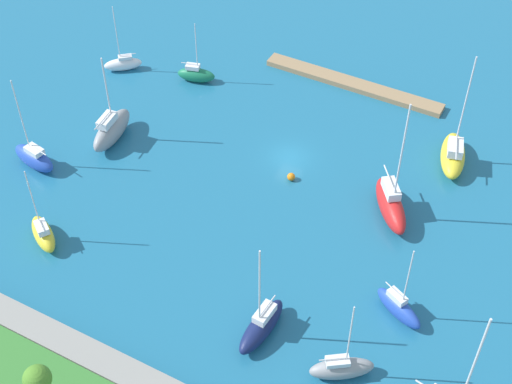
# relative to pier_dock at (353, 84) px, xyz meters

# --- Properties ---
(water) EXTENTS (160.00, 160.00, 0.00)m
(water) POSITION_rel_pier_dock_xyz_m (1.02, 15.21, -0.33)
(water) COLOR #1E668C
(water) RESTS_ON ground
(pier_dock) EXTENTS (22.48, 2.10, 0.65)m
(pier_dock) POSITION_rel_pier_dock_xyz_m (0.00, 0.00, 0.00)
(pier_dock) COLOR #997A56
(pier_dock) RESTS_ON ground
(breakwater) EXTENTS (62.68, 2.57, 1.34)m
(breakwater) POSITION_rel_pier_dock_xyz_m (1.02, 46.22, 0.34)
(breakwater) COLOR gray
(breakwater) RESTS_ON ground
(park_tree_east) EXTENTS (2.21, 2.21, 5.26)m
(park_tree_east) POSITION_rel_pier_dock_xyz_m (4.23, 51.76, 4.99)
(park_tree_east) COLOR brown
(park_tree_east) RESTS_ON shoreline_park
(sailboat_blue_far_south) EXTENTS (5.34, 3.62, 8.87)m
(sailboat_blue_far_south) POSITION_rel_pier_dock_xyz_m (-16.71, 29.42, 0.72)
(sailboat_blue_far_south) COLOR #2347B2
(sailboat_blue_far_south) RESTS_ON water
(sailboat_gray_lone_north) EXTENTS (2.93, 7.34, 10.71)m
(sailboat_gray_lone_north) POSITION_rel_pier_dock_xyz_m (19.74, 21.88, 1.21)
(sailboat_gray_lone_north) COLOR gray
(sailboat_gray_lone_north) RESTS_ON water
(sailboat_green_near_pier) EXTENTS (4.90, 2.92, 8.09)m
(sailboat_green_near_pier) POSITION_rel_pier_dock_xyz_m (17.30, 8.02, 0.66)
(sailboat_green_near_pier) COLOR #19724C
(sailboat_green_near_pier) RESTS_ON water
(sailboat_yellow_along_channel) EXTENTS (5.14, 4.24, 9.08)m
(sailboat_yellow_along_channel) POSITION_rel_pier_dock_xyz_m (16.66, 37.37, 0.78)
(sailboat_yellow_along_channel) COLOR yellow
(sailboat_yellow_along_channel) RESTS_ON water
(sailboat_white_off_beacon) EXTENTS (4.46, 4.08, 8.90)m
(sailboat_white_off_beacon) POSITION_rel_pier_dock_xyz_m (26.52, 10.27, 0.56)
(sailboat_white_off_beacon) COLOR white
(sailboat_white_off_beacon) RESTS_ON water
(sailboat_red_outer_mooring) EXTENTS (6.32, 7.46, 14.33)m
(sailboat_red_outer_mooring) POSITION_rel_pier_dock_xyz_m (-11.63, 18.15, 1.15)
(sailboat_red_outer_mooring) COLOR red
(sailboat_red_outer_mooring) RESTS_ON water
(sailboat_navy_center_basin) EXTENTS (2.35, 6.60, 11.24)m
(sailboat_navy_center_basin) POSITION_rel_pier_dock_xyz_m (-6.94, 36.85, 0.78)
(sailboat_navy_center_basin) COLOR #141E4C
(sailboat_navy_center_basin) RESTS_ON water
(sailboat_blue_west_end) EXTENTS (5.93, 2.99, 11.15)m
(sailboat_blue_west_end) POSITION_rel_pier_dock_xyz_m (24.54, 29.30, 0.88)
(sailboat_blue_west_end) COLOR #2347B2
(sailboat_blue_west_end) RESTS_ON water
(sailboat_gray_mid_basin) EXTENTS (5.46, 4.52, 9.32)m
(sailboat_gray_mid_basin) POSITION_rel_pier_dock_xyz_m (-14.73, 37.46, 0.71)
(sailboat_gray_mid_basin) COLOR gray
(sailboat_gray_mid_basin) RESTS_ON water
(sailboat_yellow_east_end) EXTENTS (4.47, 7.64, 13.51)m
(sailboat_yellow_east_end) POSITION_rel_pier_dock_xyz_m (-14.81, 7.84, 0.98)
(sailboat_yellow_east_end) COLOR yellow
(sailboat_yellow_east_end) RESTS_ON water
(mooring_buoy_orange) EXTENTS (0.85, 0.85, 0.85)m
(mooring_buoy_orange) POSITION_rel_pier_dock_xyz_m (-0.66, 18.27, 0.10)
(mooring_buoy_orange) COLOR orange
(mooring_buoy_orange) RESTS_ON water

